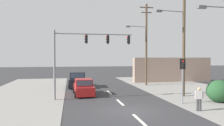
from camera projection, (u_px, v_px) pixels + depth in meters
ground_plane at (130, 111)px, 14.78m from camera, size 140.00×140.00×0.00m
lane_dash_near at (139, 120)px, 12.82m from camera, size 0.20×2.40×0.01m
lane_dash_mid at (120, 102)px, 17.73m from camera, size 0.20×2.40×0.01m
lane_dash_far at (109, 92)px, 22.64m from camera, size 0.20×2.40×0.01m
kerb_left_verge at (12, 104)px, 17.11m from camera, size 8.00×40.00×0.02m
utility_pole_midground_right at (183, 34)px, 20.24m from camera, size 3.78×0.54×10.94m
utility_pole_background_right at (145, 42)px, 28.29m from camera, size 3.77×0.69×10.55m
traffic_signal_mast at (83, 49)px, 18.96m from camera, size 6.89×0.45×6.00m
pedestal_signal_right_kerb at (183, 73)px, 17.06m from camera, size 0.44×0.31×3.56m
roadside_bush at (221, 92)px, 17.67m from camera, size 2.20×1.89×1.82m
shopfront_wall_far at (172, 70)px, 32.51m from camera, size 12.00×1.00×3.60m
suv_kerbside_parked at (77, 80)px, 26.56m from camera, size 2.06×4.54×1.90m
sedan_receding_far at (84, 88)px, 21.21m from camera, size 2.01×4.30×1.56m
pedestrian_at_kerb at (199, 98)px, 14.80m from camera, size 0.54×0.32×1.63m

